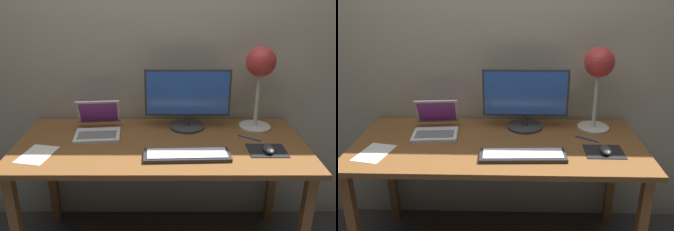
% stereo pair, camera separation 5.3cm
% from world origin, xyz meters
% --- Properties ---
extents(back_wall, '(4.80, 0.06, 2.60)m').
position_xyz_m(back_wall, '(0.00, 0.40, 1.30)').
color(back_wall, '#B2A893').
rests_on(back_wall, ground).
extents(desk, '(1.60, 0.70, 0.74)m').
position_xyz_m(desk, '(0.00, 0.00, 0.66)').
color(desk, brown).
rests_on(desk, ground).
extents(monitor, '(0.51, 0.21, 0.36)m').
position_xyz_m(monitor, '(0.15, 0.21, 0.93)').
color(monitor, '#38383A').
rests_on(monitor, desk).
extents(keyboard_main, '(0.44, 0.16, 0.03)m').
position_xyz_m(keyboard_main, '(0.14, -0.17, 0.75)').
color(keyboard_main, '#28282B').
rests_on(keyboard_main, desk).
extents(laptop, '(0.28, 0.30, 0.19)m').
position_xyz_m(laptop, '(-0.37, 0.13, 0.79)').
color(laptop, silver).
rests_on(laptop, desk).
extents(desk_lamp, '(0.19, 0.19, 0.49)m').
position_xyz_m(desk_lamp, '(0.57, 0.20, 1.10)').
color(desk_lamp, beige).
rests_on(desk_lamp, desk).
extents(mousepad, '(0.20, 0.16, 0.00)m').
position_xyz_m(mousepad, '(0.56, -0.10, 0.74)').
color(mousepad, black).
rests_on(mousepad, desk).
extents(mouse, '(0.06, 0.10, 0.03)m').
position_xyz_m(mouse, '(0.57, -0.12, 0.76)').
color(mouse, '#38383A').
rests_on(mouse, mousepad).
extents(paper_sheet_near_mouse, '(0.19, 0.23, 0.00)m').
position_xyz_m(paper_sheet_near_mouse, '(-0.64, -0.15, 0.74)').
color(paper_sheet_near_mouse, white).
rests_on(paper_sheet_near_mouse, desk).
extents(pen, '(0.12, 0.08, 0.01)m').
position_xyz_m(pen, '(0.50, 0.05, 0.74)').
color(pen, '#2633A5').
rests_on(pen, desk).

